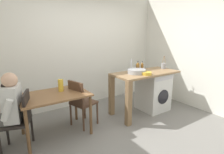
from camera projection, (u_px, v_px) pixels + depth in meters
The scene contains 17 objects.
ground_plane at pixel (125, 132), 3.16m from camera, with size 5.46×5.46×0.00m, color slate.
wall_back at pixel (81, 50), 4.27m from camera, with size 4.60×0.10×2.70m, color silver.
wall_counter_side at pixel (200, 51), 4.01m from camera, with size 0.10×3.80×2.70m, color silver.
dining_table at pixel (55, 100), 2.97m from camera, with size 1.10×0.76×0.74m.
chair_person_seat at pixel (20, 118), 2.61m from camera, with size 0.51×0.51×0.90m.
chair_opposite at pixel (81, 101), 3.28m from camera, with size 0.50×0.50×0.90m.
seated_person at pixel (7, 109), 2.53m from camera, with size 0.56×0.54×1.20m.
kitchen_counter at pixel (138, 80), 3.75m from camera, with size 1.50×0.68×0.92m.
washing_machine at pixel (153, 91), 4.08m from camera, with size 0.60×0.61×0.86m.
sink_basin at pixel (137, 71), 3.67m from camera, with size 0.38×0.38×0.09m, color #9EA0A5.
tap at pixel (131, 66), 3.80m from camera, with size 0.02×0.02×0.28m, color #B2B2B7.
bottle_tall_green at pixel (138, 67), 3.90m from camera, with size 0.08×0.08×0.22m.
bottle_squat_brown at pixel (142, 67), 3.95m from camera, with size 0.06×0.06×0.21m.
mixing_bowl at pixel (146, 73), 3.56m from camera, with size 0.21×0.21×0.06m.
utensil_crock at pixel (164, 66), 4.19m from camera, with size 0.11×0.11×0.30m.
vase at pixel (61, 85), 3.09m from camera, with size 0.09×0.09×0.21m, color gold.
scissors at pixel (147, 73), 3.72m from camera, with size 0.15×0.06×0.01m.
Camera 1 is at (-1.77, -2.24, 1.71)m, focal length 28.29 mm.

